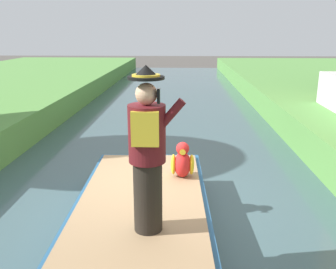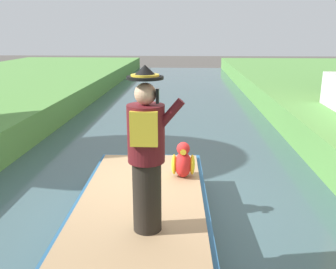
{
  "view_description": "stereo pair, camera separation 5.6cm",
  "coord_description": "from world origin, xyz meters",
  "views": [
    {
      "loc": [
        0.54,
        -5.27,
        2.88
      ],
      "look_at": [
        0.36,
        -0.79,
        1.61
      ],
      "focal_mm": 38.95,
      "sensor_mm": 36.0,
      "label": 1
    },
    {
      "loc": [
        0.6,
        -5.27,
        2.88
      ],
      "look_at": [
        0.36,
        -0.79,
        1.61
      ],
      "focal_mm": 38.95,
      "sensor_mm": 36.0,
      "label": 2
    }
  ],
  "objects": [
    {
      "name": "ground_plane",
      "position": [
        0.0,
        0.0,
        0.0
      ],
      "size": [
        80.0,
        80.0,
        0.0
      ],
      "primitive_type": "plane",
      "color": "#4C4742"
    },
    {
      "name": "canal_water",
      "position": [
        0.0,
        0.0,
        0.05
      ],
      "size": [
        6.45,
        48.0,
        0.1
      ],
      "primitive_type": "cube",
      "color": "#3D565B",
      "rests_on": "ground"
    },
    {
      "name": "boat",
      "position": [
        0.0,
        -0.94,
        0.4
      ],
      "size": [
        1.92,
        4.25,
        0.61
      ],
      "color": "#23517A",
      "rests_on": "canal_water"
    },
    {
      "name": "parrot_plush",
      "position": [
        0.55,
        -0.01,
        0.95
      ],
      "size": [
        0.36,
        0.34,
        0.57
      ],
      "color": "red",
      "rests_on": "boat"
    },
    {
      "name": "person_pirate",
      "position": [
        0.17,
        -1.58,
        1.64
      ],
      "size": [
        0.61,
        0.42,
        1.85
      ],
      "rotation": [
        0.0,
        0.0,
        0.11
      ],
      "color": "black",
      "rests_on": "boat"
    }
  ]
}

